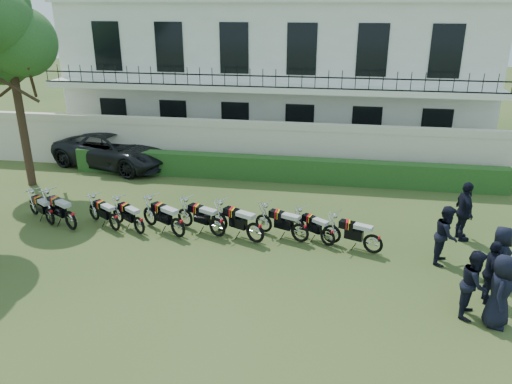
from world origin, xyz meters
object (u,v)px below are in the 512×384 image
motorcycle_1 (70,216)px  motorcycle_8 (328,233)px  suv (115,149)px  officer_4 (446,235)px  motorcycle_9 (373,239)px  motorcycle_5 (217,223)px  officer_2 (491,273)px  motorcycle_2 (114,218)px  motorcycle_4 (178,223)px  officer_0 (500,291)px  motorcycle_6 (255,228)px  tree_west_near (8,35)px  motorcycle_0 (49,213)px  motorcycle_3 (139,221)px  officer_1 (474,284)px  motorcycle_7 (300,228)px  officer_5 (464,211)px  officer_3 (499,257)px

motorcycle_1 → motorcycle_8: size_ratio=1.24×
suv → officer_4: 14.81m
motorcycle_9 → motorcycle_5: bearing=107.3°
officer_2 → motorcycle_8: bearing=64.0°
motorcycle_2 → motorcycle_4: motorcycle_4 is taller
motorcycle_4 → officer_0: (8.67, -3.17, 0.38)m
motorcycle_6 → officer_0: (6.19, -3.19, 0.37)m
tree_west_near → officer_0: size_ratio=4.40×
motorcycle_0 → motorcycle_5: size_ratio=0.83×
tree_west_near → motorcycle_8: tree_west_near is taller
motorcycle_2 → suv: 7.14m
tree_west_near → motorcycle_3: tree_west_near is taller
motorcycle_9 → officer_4: officer_4 is taller
tree_west_near → motorcycle_2: (5.21, -3.61, -5.43)m
officer_4 → motorcycle_9: bearing=103.6°
tree_west_near → officer_1: (15.60, -6.58, -5.04)m
motorcycle_8 → officer_1: size_ratio=0.86×
motorcycle_4 → officer_2: bearing=-73.4°
motorcycle_6 → suv: suv is taller
motorcycle_2 → motorcycle_9: (8.23, -0.21, 0.02)m
officer_1 → tree_west_near: bearing=86.3°
motorcycle_0 → officer_0: officer_0 is taller
motorcycle_0 → motorcycle_7: 8.36m
tree_west_near → motorcycle_8: 13.74m
officer_0 → officer_5: bearing=17.2°
motorcycle_8 → officer_0: officer_0 is taller
motorcycle_0 → motorcycle_8: motorcycle_0 is taller
motorcycle_2 → motorcycle_8: size_ratio=1.07×
motorcycle_9 → suv: suv is taller
motorcycle_7 → officer_2: 5.51m
motorcycle_3 → officer_0: (9.98, -3.20, 0.44)m
tree_west_near → motorcycle_7: tree_west_near is taller
motorcycle_6 → officer_4: size_ratio=1.12×
motorcycle_7 → officer_2: bearing=-94.5°
tree_west_near → motorcycle_6: bearing=-20.6°
motorcycle_3 → officer_4: bearing=-57.2°
motorcycle_3 → motorcycle_9: motorcycle_9 is taller
tree_west_near → motorcycle_4: (7.41, -3.73, -5.38)m
motorcycle_9 → officer_3: officer_3 is taller
motorcycle_6 → officer_2: size_ratio=1.15×
motorcycle_2 → officer_1: bearing=-72.4°
motorcycle_0 → suv: 6.49m
motorcycle_9 → officer_2: officer_2 is taller
officer_0 → motorcycle_1: bearing=95.0°
motorcycle_1 → motorcycle_3: motorcycle_1 is taller
motorcycle_7 → motorcycle_1: bearing=115.6°
motorcycle_8 → tree_west_near: bearing=109.6°
motorcycle_2 → motorcycle_9: motorcycle_9 is taller
motorcycle_3 → officer_3: (10.45, -1.40, 0.39)m
officer_3 → motorcycle_7: bearing=68.2°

